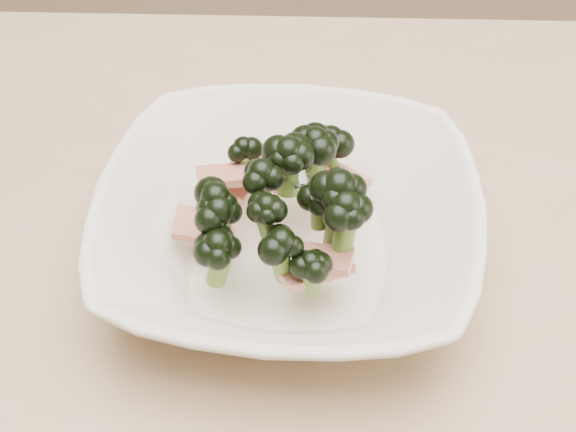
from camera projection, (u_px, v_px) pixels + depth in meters
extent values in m
cube|color=tan|center=(331.00, 286.00, 0.66)|extent=(1.20, 0.80, 0.04)
imported|color=beige|center=(288.00, 228.00, 0.63)|extent=(0.32, 0.32, 0.07)
cylinder|color=#4F6C24|center=(319.00, 212.00, 0.59)|extent=(0.01, 0.01, 0.03)
ellipsoid|color=black|center=(320.00, 194.00, 0.58)|extent=(0.03, 0.03, 0.02)
cylinder|color=#4F6C24|center=(220.00, 266.00, 0.59)|extent=(0.02, 0.02, 0.04)
ellipsoid|color=black|center=(218.00, 244.00, 0.57)|extent=(0.04, 0.04, 0.03)
cylinder|color=#4F6C24|center=(330.00, 164.00, 0.66)|extent=(0.03, 0.02, 0.05)
ellipsoid|color=black|center=(331.00, 138.00, 0.65)|extent=(0.04, 0.04, 0.03)
cylinder|color=#4F6C24|center=(289.00, 174.00, 0.61)|extent=(0.02, 0.03, 0.04)
ellipsoid|color=black|center=(289.00, 151.00, 0.60)|extent=(0.04, 0.04, 0.03)
cylinder|color=#4F6C24|center=(315.00, 166.00, 0.63)|extent=(0.02, 0.02, 0.04)
ellipsoid|color=black|center=(315.00, 140.00, 0.61)|extent=(0.04, 0.04, 0.03)
cylinder|color=#4F6C24|center=(244.00, 167.00, 0.66)|extent=(0.01, 0.02, 0.03)
ellipsoid|color=black|center=(243.00, 147.00, 0.65)|extent=(0.03, 0.03, 0.02)
cylinder|color=#4F6C24|center=(310.00, 281.00, 0.58)|extent=(0.02, 0.02, 0.03)
ellipsoid|color=black|center=(311.00, 262.00, 0.56)|extent=(0.03, 0.03, 0.02)
cylinder|color=#4F6C24|center=(221.00, 236.00, 0.60)|extent=(0.02, 0.02, 0.04)
ellipsoid|color=black|center=(219.00, 210.00, 0.58)|extent=(0.04, 0.04, 0.03)
cylinder|color=#4F6C24|center=(282.00, 265.00, 0.58)|extent=(0.02, 0.02, 0.04)
ellipsoid|color=black|center=(282.00, 241.00, 0.56)|extent=(0.04, 0.04, 0.03)
cylinder|color=#4F6C24|center=(344.00, 237.00, 0.58)|extent=(0.02, 0.02, 0.05)
ellipsoid|color=black|center=(346.00, 206.00, 0.56)|extent=(0.04, 0.04, 0.03)
cylinder|color=#4F6C24|center=(267.00, 229.00, 0.58)|extent=(0.02, 0.02, 0.04)
ellipsoid|color=black|center=(267.00, 205.00, 0.56)|extent=(0.03, 0.03, 0.02)
cylinder|color=#4F6C24|center=(337.00, 219.00, 0.59)|extent=(0.02, 0.02, 0.05)
ellipsoid|color=black|center=(339.00, 186.00, 0.56)|extent=(0.04, 0.04, 0.03)
cylinder|color=#4F6C24|center=(218.00, 224.00, 0.60)|extent=(0.02, 0.02, 0.04)
ellipsoid|color=black|center=(215.00, 197.00, 0.58)|extent=(0.04, 0.04, 0.03)
cylinder|color=#4F6C24|center=(262.00, 195.00, 0.60)|extent=(0.02, 0.02, 0.04)
ellipsoid|color=black|center=(262.00, 172.00, 0.58)|extent=(0.04, 0.04, 0.03)
cube|color=maroon|center=(242.00, 173.00, 0.67)|extent=(0.05, 0.06, 0.02)
cube|color=maroon|center=(315.00, 270.00, 0.59)|extent=(0.06, 0.05, 0.02)
cube|color=maroon|center=(292.00, 173.00, 0.64)|extent=(0.06, 0.06, 0.02)
cube|color=maroon|center=(338.00, 175.00, 0.66)|extent=(0.05, 0.06, 0.02)
cube|color=maroon|center=(227.00, 176.00, 0.64)|extent=(0.05, 0.03, 0.01)
cube|color=maroon|center=(323.00, 259.00, 0.58)|extent=(0.05, 0.03, 0.01)
cube|color=maroon|center=(205.00, 226.00, 0.63)|extent=(0.05, 0.03, 0.02)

